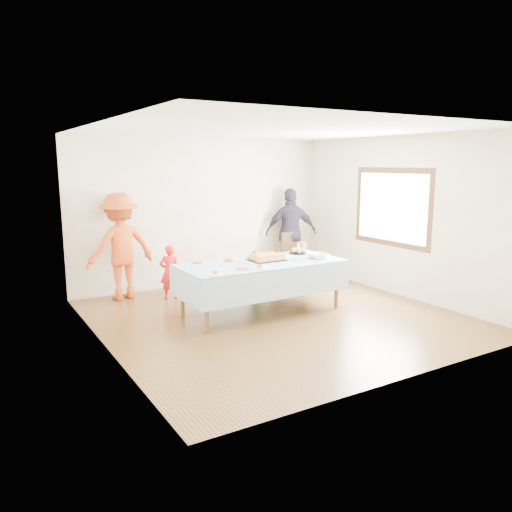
% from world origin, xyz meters
% --- Properties ---
extents(ground, '(5.00, 5.00, 0.00)m').
position_xyz_m(ground, '(0.00, 0.00, 0.00)').
color(ground, '#4C2E15').
rests_on(ground, ground).
extents(room_walls, '(5.04, 5.04, 2.72)m').
position_xyz_m(room_walls, '(0.05, 0.00, 1.77)').
color(room_walls, beige).
rests_on(room_walls, ground).
extents(party_table, '(2.50, 1.10, 0.78)m').
position_xyz_m(party_table, '(-0.07, 0.32, 0.72)').
color(party_table, brown).
rests_on(party_table, ground).
extents(birthday_cake, '(0.52, 0.40, 0.09)m').
position_xyz_m(birthday_cake, '(0.07, 0.41, 0.82)').
color(birthday_cake, black).
rests_on(birthday_cake, party_table).
extents(rolls_tray, '(0.32, 0.32, 0.10)m').
position_xyz_m(rolls_tray, '(0.84, 0.63, 0.82)').
color(rolls_tray, black).
rests_on(rolls_tray, party_table).
extents(punch_bowl, '(0.33, 0.33, 0.08)m').
position_xyz_m(punch_bowl, '(0.85, 0.14, 0.82)').
color(punch_bowl, silver).
rests_on(punch_bowl, party_table).
extents(party_hat, '(0.11, 0.11, 0.19)m').
position_xyz_m(party_hat, '(0.91, 0.75, 0.87)').
color(party_hat, silver).
rests_on(party_hat, party_table).
extents(fork_pile, '(0.24, 0.18, 0.07)m').
position_xyz_m(fork_pile, '(0.51, 0.19, 0.81)').
color(fork_pile, white).
rests_on(fork_pile, party_table).
extents(plate_red_far_a, '(0.16, 0.16, 0.01)m').
position_xyz_m(plate_red_far_a, '(-0.92, 0.78, 0.79)').
color(plate_red_far_a, '#B50D26').
rests_on(plate_red_far_a, party_table).
extents(plate_red_far_b, '(0.17, 0.17, 0.01)m').
position_xyz_m(plate_red_far_b, '(-0.45, 0.67, 0.79)').
color(plate_red_far_b, '#B50D26').
rests_on(plate_red_far_b, party_table).
extents(plate_red_far_c, '(0.18, 0.18, 0.01)m').
position_xyz_m(plate_red_far_c, '(0.00, 0.71, 0.79)').
color(plate_red_far_c, '#B50D26').
rests_on(plate_red_far_c, party_table).
extents(plate_red_far_d, '(0.17, 0.17, 0.01)m').
position_xyz_m(plate_red_far_d, '(0.47, 0.71, 0.79)').
color(plate_red_far_d, '#B50D26').
rests_on(plate_red_far_d, party_table).
extents(plate_red_near, '(0.19, 0.19, 0.01)m').
position_xyz_m(plate_red_near, '(-0.56, 0.04, 0.79)').
color(plate_red_near, '#B50D26').
rests_on(plate_red_near, party_table).
extents(plate_white_left, '(0.22, 0.22, 0.01)m').
position_xyz_m(plate_white_left, '(-1.05, -0.08, 0.79)').
color(plate_white_left, white).
rests_on(plate_white_left, party_table).
extents(plate_white_mid, '(0.20, 0.20, 0.01)m').
position_xyz_m(plate_white_mid, '(-0.33, -0.05, 0.79)').
color(plate_white_mid, white).
rests_on(plate_white_mid, party_table).
extents(plate_white_right, '(0.20, 0.20, 0.01)m').
position_xyz_m(plate_white_right, '(0.71, -0.08, 0.79)').
color(plate_white_right, white).
rests_on(plate_white_right, party_table).
extents(dining_chair, '(0.40, 0.40, 0.91)m').
position_xyz_m(dining_chair, '(1.65, 1.95, 0.51)').
color(dining_chair, black).
rests_on(dining_chair, ground).
extents(toddler_left, '(0.38, 0.30, 0.92)m').
position_xyz_m(toddler_left, '(-0.99, 1.75, 0.46)').
color(toddler_left, red).
rests_on(toddler_left, ground).
extents(toddler_mid, '(0.41, 0.31, 0.76)m').
position_xyz_m(toddler_mid, '(0.44, 1.34, 0.38)').
color(toddler_mid, '#277531').
rests_on(toddler_mid, ground).
extents(toddler_right, '(0.52, 0.44, 0.92)m').
position_xyz_m(toddler_right, '(1.06, 0.90, 0.46)').
color(toddler_right, tan).
rests_on(toddler_right, ground).
extents(adult_left, '(1.22, 0.80, 1.77)m').
position_xyz_m(adult_left, '(-1.66, 2.20, 0.89)').
color(adult_left, '#C84C19').
rests_on(adult_left, ground).
extents(adult_right, '(1.12, 0.79, 1.76)m').
position_xyz_m(adult_right, '(1.77, 2.20, 0.88)').
color(adult_right, '#2B2735').
rests_on(adult_right, ground).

